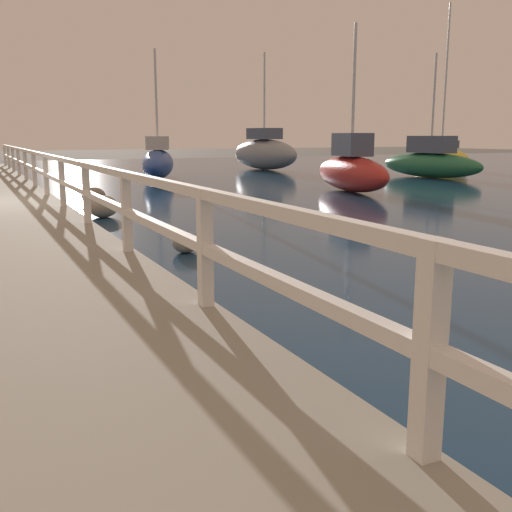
{
  "coord_description": "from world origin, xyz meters",
  "views": [
    {
      "loc": [
        0.05,
        -12.95,
        1.64
      ],
      "look_at": [
        4.85,
        -2.95,
        -0.59
      ],
      "focal_mm": 42.0,
      "sensor_mm": 36.0,
      "label": 1
    }
  ],
  "objects": [
    {
      "name": "railing",
      "position": [
        1.65,
        -0.0,
        0.96
      ],
      "size": [
        0.1,
        32.5,
        0.91
      ],
      "color": "white",
      "rests_on": "dock_walkway"
    },
    {
      "name": "boulder_water_edge",
      "position": [
        2.78,
        -4.95,
        0.14
      ],
      "size": [
        0.39,
        0.35,
        0.29
      ],
      "color": "gray",
      "rests_on": "ground"
    },
    {
      "name": "boulder_mid_strip",
      "position": [
        2.49,
        -0.67,
        0.23
      ],
      "size": [
        0.61,
        0.55,
        0.46
      ],
      "color": "gray",
      "rests_on": "ground"
    },
    {
      "name": "boulder_near_dock",
      "position": [
        2.76,
        1.73,
        0.21
      ],
      "size": [
        0.57,
        0.51,
        0.43
      ],
      "color": "slate",
      "rests_on": "ground"
    },
    {
      "name": "sailboat_gray",
      "position": [
        13.34,
        13.77,
        0.83
      ],
      "size": [
        1.92,
        5.44,
        5.55
      ],
      "rotation": [
        0.0,
        0.0,
        0.08
      ],
      "color": "gray",
      "rests_on": "water_surface"
    },
    {
      "name": "sailboat_yellow",
      "position": [
        21.06,
        9.83,
        0.62
      ],
      "size": [
        1.88,
        3.83,
        7.72
      ],
      "rotation": [
        0.0,
        0.0,
        -0.1
      ],
      "color": "gold",
      "rests_on": "water_surface"
    },
    {
      "name": "sailboat_blue",
      "position": [
        6.76,
        9.76,
        0.64
      ],
      "size": [
        2.74,
        4.76,
        4.82
      ],
      "rotation": [
        0.0,
        0.0,
        -0.37
      ],
      "color": "#2D4C9E",
      "rests_on": "water_surface"
    },
    {
      "name": "sailboat_red",
      "position": [
        10.38,
        1.99,
        0.65
      ],
      "size": [
        1.79,
        4.52,
        4.79
      ],
      "rotation": [
        0.0,
        0.0,
        -0.18
      ],
      "color": "red",
      "rests_on": "water_surface"
    },
    {
      "name": "sailboat_green",
      "position": [
        16.69,
        5.69,
        0.63
      ],
      "size": [
        1.55,
        5.16,
        4.75
      ],
      "rotation": [
        0.0,
        0.0,
        0.09
      ],
      "color": "#236B42",
      "rests_on": "water_surface"
    }
  ]
}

